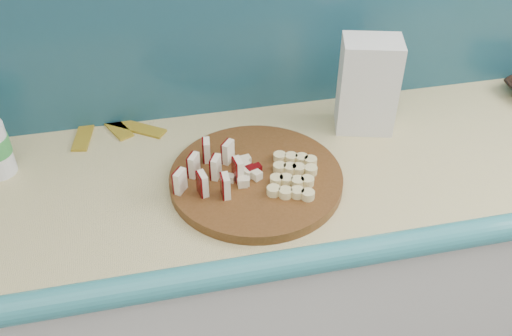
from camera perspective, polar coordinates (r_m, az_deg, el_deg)
name	(u,v)px	position (r m, az deg, el deg)	size (l,w,h in m)	color
kitchen_counter	(274,290)	(1.70, 1.83, -12.07)	(2.20, 0.63, 0.91)	silver
backsplash	(253,22)	(1.49, -0.32, 14.40)	(2.20, 0.02, 0.50)	teal
cutting_board	(256,179)	(1.33, 0.00, -1.10)	(0.40, 0.40, 0.03)	#492B0F
apple_wedges	(211,169)	(1.30, -4.52, -0.10)	(0.16, 0.18, 0.06)	#F7E7C6
apple_chunks	(245,170)	(1.32, -1.12, -0.23)	(0.07, 0.07, 0.02)	beige
banana_slices	(293,175)	(1.31, 3.76, -0.72)	(0.14, 0.17, 0.02)	beige
flour_bag	(368,85)	(1.48, 11.12, 8.12)	(0.14, 0.10, 0.25)	white
banana_peel	(110,126)	(1.56, -14.37, 4.05)	(0.24, 0.20, 0.01)	#B0A021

